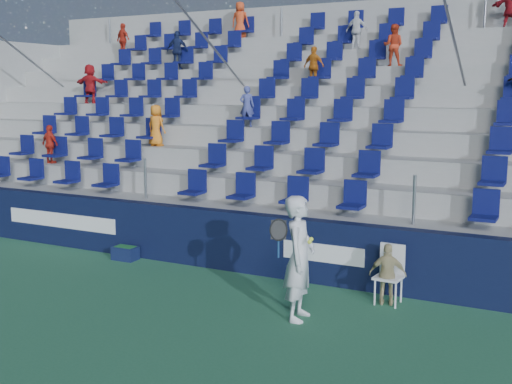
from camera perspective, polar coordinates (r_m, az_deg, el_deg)
ground at (r=10.34m, az=-8.35°, el=-11.48°), size 70.00×70.00×0.00m
sponsor_wall at (r=12.73m, az=-0.06°, el=-4.61°), size 24.00×0.32×1.20m
grandstand at (r=17.11m, az=7.88°, el=4.07°), size 24.00×8.17×6.63m
tennis_player at (r=10.16m, az=3.89°, el=-5.87°), size 0.69×0.79×1.99m
line_judge_chair at (r=11.27m, az=11.86°, el=-6.77°), size 0.47×0.48×1.01m
line_judge at (r=11.14m, az=11.63°, el=-7.18°), size 0.66×0.39×1.06m
ball_bin at (r=14.09m, az=-11.54°, el=-5.28°), size 0.53×0.36×0.30m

